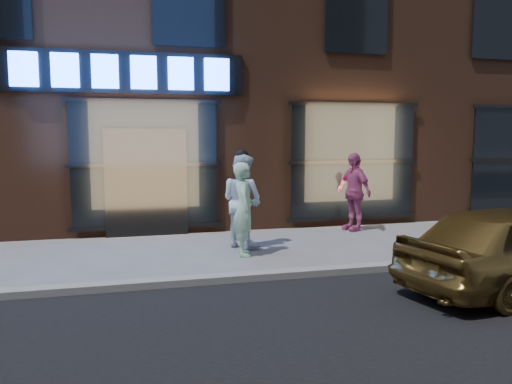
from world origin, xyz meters
TOP-DOWN VIEW (x-y plane):
  - ground at (0.00, 0.00)m, footprint 90.00×90.00m
  - curb at (0.00, 0.00)m, footprint 60.00×0.25m
  - storefront_building at (-0.00, 7.99)m, footprint 30.20×8.28m
  - man_bowtie at (1.71, 1.64)m, footprint 0.49×0.68m
  - man_cap at (1.83, 2.33)m, footprint 1.11×1.16m
  - passerby at (4.77, 3.40)m, footprint 0.73×1.16m

SIDE VIEW (x-z plane):
  - ground at x=0.00m, z-range 0.00..0.00m
  - curb at x=0.00m, z-range 0.00..0.12m
  - man_bowtie at x=1.71m, z-range 0.00..1.76m
  - passerby at x=4.77m, z-range 0.00..1.84m
  - man_cap at x=1.83m, z-range 0.00..1.88m
  - storefront_building at x=0.00m, z-range 0.00..10.30m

